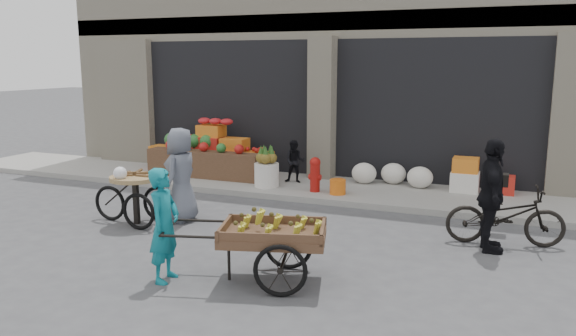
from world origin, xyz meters
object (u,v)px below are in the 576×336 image
at_px(pineapple_bin, 267,175).
at_px(banana_cart, 269,231).
at_px(fire_hydrant, 315,173).
at_px(seated_person, 295,162).
at_px(vendor_grey, 181,175).
at_px(vendor_woman, 164,225).
at_px(cyclist, 491,196).
at_px(orange_bucket, 338,187).
at_px(bicycle, 505,216).
at_px(tricycle_cart, 135,191).

height_order(pineapple_bin, banana_cart, banana_cart).
bearing_deg(fire_hydrant, seated_person, 137.12).
height_order(fire_hydrant, banana_cart, banana_cart).
height_order(pineapple_bin, vendor_grey, vendor_grey).
height_order(vendor_woman, cyclist, cyclist).
height_order(seated_person, banana_cart, seated_person).
bearing_deg(fire_hydrant, pineapple_bin, 177.40).
bearing_deg(banana_cart, orange_bucket, 80.08).
bearing_deg(vendor_woman, pineapple_bin, 2.93).
height_order(pineapple_bin, vendor_woman, vendor_woman).
height_order(vendor_grey, cyclist, cyclist).
relative_size(fire_hydrant, cyclist, 0.43).
bearing_deg(banana_cart, bicycle, 28.80).
bearing_deg(bicycle, fire_hydrant, 54.35).
xyz_separation_m(fire_hydrant, orange_bucket, (0.50, -0.05, -0.23)).
bearing_deg(vendor_woman, fire_hydrant, -9.79).
distance_m(banana_cart, vendor_grey, 3.18).
height_order(seated_person, bicycle, seated_person).
relative_size(pineapple_bin, orange_bucket, 1.62).
bearing_deg(fire_hydrant, vendor_woman, -93.16).
bearing_deg(tricycle_cart, pineapple_bin, 69.40).
bearing_deg(banana_cart, seated_person, 92.17).
distance_m(seated_person, vendor_grey, 3.27).
bearing_deg(tricycle_cart, fire_hydrant, 52.75).
distance_m(orange_bucket, bicycle, 3.59).
bearing_deg(vendor_grey, vendor_woman, 26.10).
bearing_deg(pineapple_bin, cyclist, -25.88).
relative_size(vendor_woman, bicycle, 0.85).
height_order(bicycle, cyclist, cyclist).
xyz_separation_m(orange_bucket, vendor_woman, (-0.77, -4.83, 0.46)).
xyz_separation_m(fire_hydrant, cyclist, (3.45, -2.16, 0.33)).
xyz_separation_m(orange_bucket, cyclist, (2.95, -2.11, 0.56)).
height_order(pineapple_bin, seated_person, seated_person).
height_order(tricycle_cart, cyclist, cyclist).
relative_size(banana_cart, tricycle_cart, 1.64).
bearing_deg(pineapple_bin, vendor_grey, -100.27).
xyz_separation_m(pineapple_bin, seated_person, (0.40, 0.60, 0.21)).
bearing_deg(tricycle_cart, seated_person, 66.88).
bearing_deg(cyclist, pineapple_bin, 54.18).
distance_m(orange_bucket, seated_person, 1.42).
bearing_deg(pineapple_bin, seated_person, 56.31).
distance_m(pineapple_bin, banana_cart, 4.94).
distance_m(fire_hydrant, vendor_woman, 4.89).
bearing_deg(tricycle_cart, vendor_grey, 35.04).
height_order(banana_cart, tricycle_cart, tricycle_cart).
relative_size(fire_hydrant, banana_cart, 0.30).
distance_m(pineapple_bin, seated_person, 0.75).
distance_m(seated_person, cyclist, 5.02).
distance_m(orange_bucket, vendor_woman, 4.91).
bearing_deg(pineapple_bin, bicycle, -20.84).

